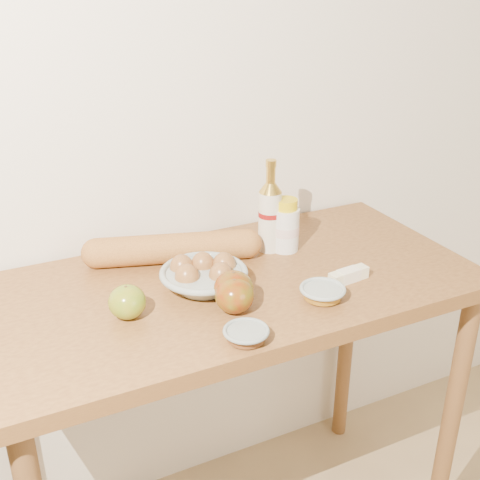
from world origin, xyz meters
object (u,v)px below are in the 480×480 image
at_px(table, 235,322).
at_px(egg_bowl, 204,276).
at_px(bourbon_bottle, 270,214).
at_px(cream_bottle, 285,227).
at_px(baguette, 173,248).

distance_m(table, egg_bowl, 0.17).
height_order(bourbon_bottle, cream_bottle, bourbon_bottle).
xyz_separation_m(cream_bottle, egg_bowl, (-0.28, -0.10, -0.04)).
height_order(bourbon_bottle, egg_bowl, bourbon_bottle).
height_order(cream_bottle, baguette, cream_bottle).
distance_m(table, baguette, 0.25).
relative_size(bourbon_bottle, baguette, 0.54).
height_order(bourbon_bottle, baguette, bourbon_bottle).
relative_size(table, bourbon_bottle, 4.76).
height_order(table, bourbon_bottle, bourbon_bottle).
height_order(table, cream_bottle, cream_bottle).
height_order(table, baguette, baguette).
xyz_separation_m(bourbon_bottle, cream_bottle, (0.04, -0.02, -0.04)).
bearing_deg(bourbon_bottle, baguette, 179.60).
bearing_deg(bourbon_bottle, egg_bowl, -145.54).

